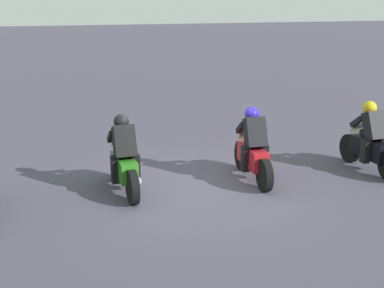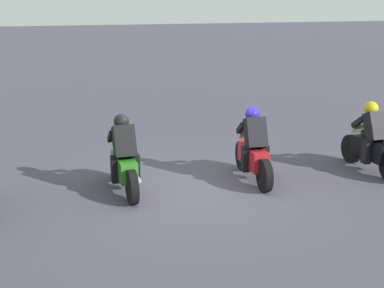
{
  "view_description": "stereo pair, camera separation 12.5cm",
  "coord_description": "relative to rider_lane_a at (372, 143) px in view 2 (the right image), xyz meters",
  "views": [
    {
      "loc": [
        -9.73,
        2.97,
        3.69
      ],
      "look_at": [
        0.01,
        0.07,
        0.9
      ],
      "focal_mm": 51.23,
      "sensor_mm": 36.0,
      "label": 1
    },
    {
      "loc": [
        -9.76,
        2.85,
        3.69
      ],
      "look_at": [
        0.01,
        0.07,
        0.9
      ],
      "focal_mm": 51.23,
      "sensor_mm": 36.0,
      "label": 2
    }
  ],
  "objects": [
    {
      "name": "ground_plane",
      "position": [
        0.02,
        3.89,
        -0.62
      ],
      "size": [
        120.0,
        120.0,
        0.0
      ],
      "primitive_type": "plane",
      "color": "#433F4F"
    },
    {
      "name": "rider_lane_a",
      "position": [
        0.0,
        0.0,
        0.0
      ],
      "size": [
        2.04,
        0.55,
        1.51
      ],
      "rotation": [
        0.0,
        0.0,
        0.04
      ],
      "color": "black",
      "rests_on": "ground_plane"
    },
    {
      "name": "rider_lane_b",
      "position": [
        0.17,
        2.63,
        0.0
      ],
      "size": [
        2.04,
        0.55,
        1.51
      ],
      "rotation": [
        0.0,
        0.0,
        -0.06
      ],
      "color": "black",
      "rests_on": "ground_plane"
    },
    {
      "name": "rider_lane_c",
      "position": [
        0.23,
        5.26,
        0.0
      ],
      "size": [
        2.04,
        0.55,
        1.51
      ],
      "rotation": [
        0.0,
        0.0,
        0.04
      ],
      "color": "black",
      "rests_on": "ground_plane"
    }
  ]
}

